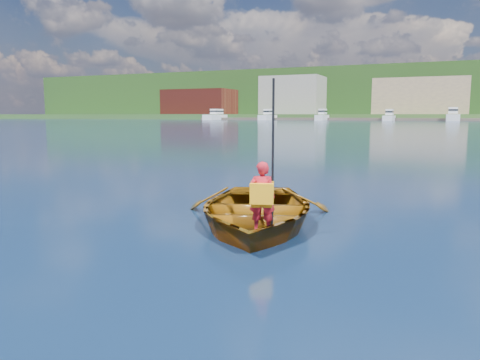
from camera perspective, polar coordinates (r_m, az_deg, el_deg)
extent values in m
plane|color=#11283E|center=(8.20, 7.31, -4.97)|extent=(600.00, 600.00, 0.00)
imported|color=brown|center=(7.80, 1.85, -3.70)|extent=(3.81, 4.52, 0.80)
imported|color=red|center=(6.84, 2.69, -2.12)|extent=(0.45, 0.36, 1.06)
cube|color=#FDAA14|center=(6.71, 2.65, -1.70)|extent=(0.35, 0.20, 0.30)
cube|color=#FDAA14|center=(6.95, 2.74, -1.37)|extent=(0.35, 0.18, 0.30)
cube|color=#FDAA14|center=(6.86, 2.69, -3.01)|extent=(0.35, 0.30, 0.05)
cylinder|color=black|center=(6.91, 4.02, 2.94)|extent=(0.05, 0.05, 2.25)
cube|color=#435827|center=(197.71, 22.74, 7.12)|extent=(400.00, 80.00, 2.00)
cube|color=#304720|center=(247.87, 23.00, 9.47)|extent=(400.00, 100.00, 22.00)
cube|color=brown|center=(155.70, 23.15, 6.81)|extent=(160.05, 7.98, 0.80)
cube|color=brown|center=(195.82, -4.97, 9.45)|extent=(28.00, 16.00, 10.00)
cube|color=#9C958E|center=(180.54, 6.48, 10.20)|extent=(22.00, 16.00, 14.00)
cube|color=#987B63|center=(172.95, 21.10, 9.49)|extent=(30.00, 16.00, 12.00)
cube|color=white|center=(167.95, -3.04, 7.61)|extent=(3.63, 12.96, 2.04)
cube|color=white|center=(169.12, -2.85, 8.33)|extent=(2.54, 5.83, 1.80)
cube|color=black|center=(169.12, -2.85, 8.37)|extent=(2.61, 6.09, 0.50)
cube|color=white|center=(160.19, 3.39, 7.58)|extent=(3.10, 11.06, 1.93)
cube|color=white|center=(161.23, 3.53, 8.31)|extent=(2.17, 4.98, 1.80)
cube|color=black|center=(161.23, 3.53, 8.35)|extent=(2.23, 5.20, 0.50)
cube|color=white|center=(154.86, 9.95, 7.46)|extent=(2.64, 9.42, 1.93)
cube|color=white|center=(155.78, 10.05, 8.22)|extent=(1.85, 4.24, 1.80)
cube|color=black|center=(155.78, 10.05, 8.25)|extent=(1.90, 4.43, 0.50)
cube|color=white|center=(151.42, 17.72, 7.16)|extent=(2.94, 10.51, 1.72)
cube|color=white|center=(152.47, 17.79, 7.89)|extent=(2.06, 4.73, 1.80)
cube|color=black|center=(152.47, 17.79, 7.93)|extent=(2.12, 4.94, 0.50)
cube|color=white|center=(150.72, 24.50, 6.89)|extent=(3.53, 12.61, 2.17)
cube|color=white|center=(151.99, 24.54, 7.72)|extent=(2.47, 5.68, 1.80)
cube|color=black|center=(151.99, 24.54, 7.76)|extent=(2.54, 5.93, 0.50)
cylinder|color=#382314|center=(212.52, 19.49, 8.86)|extent=(0.80, 0.80, 3.90)
sphere|color=#24511C|center=(212.70, 19.55, 10.26)|extent=(7.29, 7.29, 7.29)
cylinder|color=#382314|center=(260.53, 19.53, 10.64)|extent=(0.80, 0.80, 3.33)
sphere|color=#24511C|center=(260.81, 19.58, 11.62)|extent=(6.22, 6.22, 6.22)
cylinder|color=#382314|center=(266.85, 6.46, 10.80)|extent=(0.80, 0.80, 3.56)
sphere|color=#24511C|center=(267.13, 6.47, 11.82)|extent=(6.65, 6.65, 6.65)
cylinder|color=#382314|center=(244.61, -2.44, 9.43)|extent=(0.80, 0.80, 3.06)
sphere|color=#24511C|center=(244.74, -2.44, 10.39)|extent=(5.72, 5.72, 5.72)
cylinder|color=#382314|center=(210.66, 11.90, 8.81)|extent=(0.80, 0.80, 3.60)
sphere|color=#24511C|center=(210.80, 11.94, 10.12)|extent=(6.72, 6.72, 6.72)
cylinder|color=#382314|center=(304.28, 1.12, 11.42)|extent=(0.80, 0.80, 2.76)
sphere|color=#24511C|center=(304.52, 1.13, 12.11)|extent=(5.16, 5.16, 5.16)
cylinder|color=#382314|center=(307.93, 0.65, 11.59)|extent=(0.80, 0.80, 4.07)
sphere|color=#24511C|center=(308.32, 0.65, 12.59)|extent=(7.60, 7.60, 7.60)
cylinder|color=#382314|center=(268.26, -6.26, 9.83)|extent=(0.80, 0.80, 3.13)
sphere|color=#24511C|center=(268.43, -6.27, 10.72)|extent=(5.84, 5.84, 5.84)
cylinder|color=#382314|center=(266.71, -4.26, 9.98)|extent=(0.80, 0.80, 2.97)
sphere|color=#24511C|center=(266.88, -4.27, 10.83)|extent=(5.54, 5.54, 5.54)
cylinder|color=#382314|center=(279.18, 1.27, 10.82)|extent=(0.80, 0.80, 3.11)
sphere|color=#24511C|center=(279.42, 1.28, 11.67)|extent=(5.80, 5.80, 5.80)
cylinder|color=#382314|center=(294.29, 2.32, 11.36)|extent=(0.80, 0.80, 3.88)
sphere|color=#24511C|center=(294.64, 2.33, 12.37)|extent=(7.24, 7.24, 7.24)
cylinder|color=#382314|center=(216.96, 7.35, 9.02)|extent=(0.80, 0.80, 3.75)
sphere|color=#24511C|center=(217.12, 7.37, 10.34)|extent=(6.99, 6.99, 6.99)
cylinder|color=#382314|center=(266.57, 5.17, 10.76)|extent=(0.80, 0.80, 3.80)
sphere|color=#24511C|center=(266.87, 5.19, 11.85)|extent=(7.10, 7.10, 7.10)
cylinder|color=#382314|center=(263.69, 25.88, 10.52)|extent=(0.80, 0.80, 4.18)
sphere|color=#24511C|center=(264.07, 25.96, 11.72)|extent=(7.81, 7.81, 7.81)
cylinder|color=#382314|center=(284.00, 11.07, 11.36)|extent=(0.80, 0.80, 3.00)
sphere|color=#24511C|center=(284.28, 11.09, 12.16)|extent=(5.60, 5.60, 5.60)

